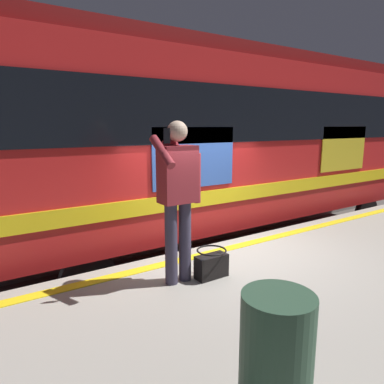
{
  "coord_description": "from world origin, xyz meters",
  "views": [
    {
      "loc": [
        3.0,
        4.03,
        2.76
      ],
      "look_at": [
        0.53,
        0.3,
        1.91
      ],
      "focal_mm": 32.81,
      "sensor_mm": 36.0,
      "label": 1
    }
  ],
  "objects_px": {
    "handbag": "(211,264)",
    "trash_bin": "(276,362)",
    "train_carriage": "(230,136)",
    "passenger": "(178,189)"
  },
  "relations": [
    {
      "from": "train_carriage",
      "to": "passenger",
      "type": "height_order",
      "value": "train_carriage"
    },
    {
      "from": "train_carriage",
      "to": "handbag",
      "type": "xyz_separation_m",
      "value": [
        2.58,
        2.81,
        -1.36
      ]
    },
    {
      "from": "train_carriage",
      "to": "trash_bin",
      "type": "height_order",
      "value": "train_carriage"
    },
    {
      "from": "train_carriage",
      "to": "trash_bin",
      "type": "relative_size",
      "value": 13.18
    },
    {
      "from": "handbag",
      "to": "passenger",
      "type": "bearing_deg",
      "value": -19.17
    },
    {
      "from": "train_carriage",
      "to": "passenger",
      "type": "relative_size",
      "value": 6.03
    },
    {
      "from": "handbag",
      "to": "trash_bin",
      "type": "distance_m",
      "value": 2.08
    },
    {
      "from": "train_carriage",
      "to": "trash_bin",
      "type": "distance_m",
      "value": 5.93
    },
    {
      "from": "train_carriage",
      "to": "handbag",
      "type": "height_order",
      "value": "train_carriage"
    },
    {
      "from": "train_carriage",
      "to": "handbag",
      "type": "distance_m",
      "value": 4.05
    }
  ]
}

